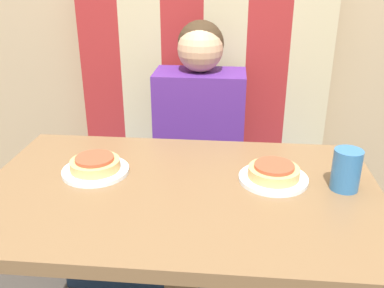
{
  "coord_description": "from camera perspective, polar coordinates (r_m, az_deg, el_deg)",
  "views": [
    {
      "loc": [
        0.13,
        -0.98,
        1.27
      ],
      "look_at": [
        0.0,
        0.33,
        0.71
      ],
      "focal_mm": 40.0,
      "sensor_mm": 36.0,
      "label": 1
    }
  ],
  "objects": [
    {
      "name": "pizza_right",
      "position": [
        1.17,
        10.86,
        -3.58
      ],
      "size": [
        0.14,
        0.14,
        0.04
      ],
      "color": "tan",
      "rests_on": "plate_right"
    },
    {
      "name": "pizza_left",
      "position": [
        1.22,
        -12.81,
        -2.55
      ],
      "size": [
        0.14,
        0.14,
        0.04
      ],
      "color": "tan",
      "rests_on": "plate_left"
    },
    {
      "name": "booth_seat",
      "position": [
        1.95,
        0.94,
        -9.72
      ],
      "size": [
        1.07,
        0.53,
        0.42
      ],
      "color": "navy",
      "rests_on": "ground_plane"
    },
    {
      "name": "plate_left",
      "position": [
        1.23,
        -12.71,
        -3.5
      ],
      "size": [
        0.19,
        0.19,
        0.01
      ],
      "color": "white",
      "rests_on": "dining_table"
    },
    {
      "name": "booth_backrest",
      "position": [
        1.9,
        1.59,
        9.46
      ],
      "size": [
        1.07,
        0.1,
        0.79
      ],
      "color": "maroon",
      "rests_on": "booth_seat"
    },
    {
      "name": "dining_table",
      "position": [
        1.18,
        -1.55,
        -10.01
      ],
      "size": [
        1.05,
        0.66,
        0.72
      ],
      "color": "brown",
      "rests_on": "ground_plane"
    },
    {
      "name": "drinking_cup",
      "position": [
        1.17,
        19.88,
        -3.25
      ],
      "size": [
        0.07,
        0.07,
        0.11
      ],
      "color": "#2D669E",
      "rests_on": "dining_table"
    },
    {
      "name": "person",
      "position": [
        1.72,
        1.06,
        4.97
      ],
      "size": [
        0.36,
        0.21,
        0.64
      ],
      "color": "#4C237A",
      "rests_on": "booth_seat"
    },
    {
      "name": "plate_right",
      "position": [
        1.18,
        10.77,
        -4.56
      ],
      "size": [
        0.19,
        0.19,
        0.01
      ],
      "color": "white",
      "rests_on": "dining_table"
    }
  ]
}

